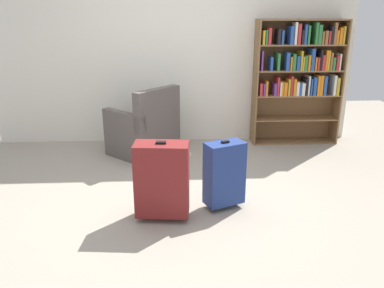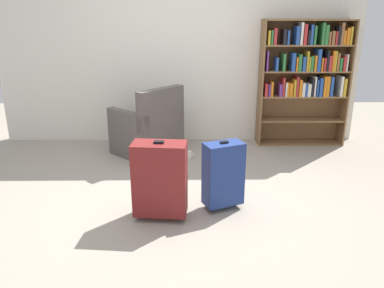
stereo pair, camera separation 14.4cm
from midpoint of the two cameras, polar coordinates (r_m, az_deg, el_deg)
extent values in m
plane|color=#9E9384|center=(3.89, -1.12, -8.32)|extent=(8.75, 8.75, 0.00)
cube|color=silver|center=(5.47, -1.10, 13.89)|extent=(5.00, 0.10, 2.60)
cube|color=brown|center=(5.41, 10.84, 8.66)|extent=(0.02, 0.31, 1.69)
cube|color=brown|center=(5.76, 22.46, 8.18)|extent=(0.02, 0.31, 1.69)
cube|color=brown|center=(5.69, 16.42, 8.73)|extent=(1.19, 0.02, 1.69)
cube|color=brown|center=(5.76, 16.06, 0.26)|extent=(1.15, 0.29, 0.02)
cube|color=brown|center=(5.66, 16.36, 3.51)|extent=(1.15, 0.29, 0.02)
cube|color=brown|center=(5.59, 16.68, 6.85)|extent=(1.15, 0.29, 0.02)
cube|color=brown|center=(5.53, 17.01, 10.28)|extent=(1.15, 0.29, 0.02)
cube|color=brown|center=(5.50, 17.36, 13.76)|extent=(1.15, 0.29, 0.02)
cube|color=brown|center=(5.48, 17.69, 17.06)|extent=(1.15, 0.29, 0.02)
cube|color=#B22D2D|center=(5.40, 11.49, 7.91)|extent=(0.04, 0.21, 0.17)
cube|color=#66337F|center=(5.40, 11.97, 7.86)|extent=(0.03, 0.19, 0.17)
cube|color=orange|center=(5.40, 12.31, 8.02)|extent=(0.03, 0.19, 0.20)
cube|color=#66337F|center=(5.44, 13.52, 7.82)|extent=(0.03, 0.20, 0.17)
cube|color=#B22D2D|center=(5.45, 13.91, 8.24)|extent=(0.02, 0.22, 0.25)
cube|color=silver|center=(5.46, 14.26, 7.91)|extent=(0.02, 0.22, 0.19)
cube|color=orange|center=(5.48, 14.49, 7.95)|extent=(0.02, 0.24, 0.19)
cube|color=orange|center=(5.47, 14.95, 7.82)|extent=(0.04, 0.19, 0.18)
cube|color=gold|center=(5.48, 15.44, 8.07)|extent=(0.03, 0.20, 0.23)
cube|color=#B22D2D|center=(5.50, 15.77, 8.26)|extent=(0.03, 0.22, 0.26)
cube|color=orange|center=(5.53, 16.14, 8.09)|extent=(0.04, 0.26, 0.23)
cube|color=silver|center=(5.53, 16.59, 7.83)|extent=(0.04, 0.23, 0.18)
cube|color=#264C99|center=(5.55, 16.94, 7.74)|extent=(0.03, 0.23, 0.17)
cube|color=silver|center=(5.54, 17.43, 7.68)|extent=(0.04, 0.18, 0.17)
cube|color=black|center=(5.57, 17.81, 8.04)|extent=(0.03, 0.23, 0.24)
cube|color=silver|center=(5.56, 18.16, 8.16)|extent=(0.02, 0.21, 0.27)
cube|color=#264C99|center=(5.56, 18.55, 7.90)|extent=(0.02, 0.17, 0.22)
cube|color=#264C99|center=(5.62, 18.87, 8.08)|extent=(0.04, 0.26, 0.25)
cube|color=orange|center=(5.61, 19.45, 8.12)|extent=(0.03, 0.21, 0.27)
cube|color=orange|center=(5.64, 19.75, 8.16)|extent=(0.04, 0.26, 0.27)
cube|color=#264C99|center=(5.65, 20.29, 8.08)|extent=(0.04, 0.23, 0.26)
cube|color=silver|center=(5.69, 21.59, 8.02)|extent=(0.03, 0.21, 0.27)
cube|color=gold|center=(5.72, 21.96, 7.86)|extent=(0.04, 0.23, 0.24)
cube|color=#66337F|center=(5.32, 11.73, 11.91)|extent=(0.02, 0.17, 0.26)
cube|color=#264C99|center=(5.36, 13.05, 11.43)|extent=(0.03, 0.18, 0.18)
cube|color=#2D7238|center=(5.41, 13.97, 11.68)|extent=(0.03, 0.24, 0.23)
cube|color=#264C99|center=(5.42, 15.32, 11.63)|extent=(0.04, 0.19, 0.24)
cube|color=orange|center=(5.46, 15.68, 11.37)|extent=(0.02, 0.26, 0.18)
cube|color=#2D7238|center=(5.46, 16.11, 11.53)|extent=(0.04, 0.24, 0.22)
cube|color=#264C99|center=(5.46, 16.75, 11.30)|extent=(0.04, 0.19, 0.19)
cube|color=gold|center=(5.48, 17.16, 11.66)|extent=(0.02, 0.22, 0.26)
cube|color=gold|center=(5.48, 17.46, 11.25)|extent=(0.02, 0.19, 0.19)
cube|color=#2D7238|center=(5.49, 17.79, 11.28)|extent=(0.03, 0.20, 0.20)
cube|color=orange|center=(5.50, 18.25, 11.30)|extent=(0.03, 0.19, 0.20)
cube|color=#264C99|center=(5.54, 18.66, 11.72)|extent=(0.04, 0.25, 0.28)
cube|color=orange|center=(5.55, 19.06, 11.11)|extent=(0.02, 0.23, 0.17)
cube|color=#B22D2D|center=(5.55, 19.46, 11.07)|extent=(0.02, 0.21, 0.17)
cube|color=black|center=(5.56, 19.86, 11.53)|extent=(0.03, 0.20, 0.27)
cube|color=#B22D2D|center=(5.58, 20.12, 11.19)|extent=(0.04, 0.22, 0.20)
cube|color=orange|center=(5.60, 20.50, 11.48)|extent=(0.03, 0.24, 0.26)
cube|color=gold|center=(5.59, 20.84, 11.42)|extent=(0.02, 0.20, 0.26)
cube|color=brown|center=(5.60, 21.19, 11.26)|extent=(0.03, 0.19, 0.24)
cube|color=#2D7238|center=(5.65, 21.44, 10.96)|extent=(0.03, 0.24, 0.17)
cube|color=#B22D2D|center=(5.66, 21.93, 11.00)|extent=(0.03, 0.23, 0.19)
cube|color=silver|center=(5.68, 22.20, 11.13)|extent=(0.02, 0.26, 0.22)
cube|color=gold|center=(5.30, 11.96, 15.12)|extent=(0.03, 0.19, 0.18)
cube|color=#2D7238|center=(5.35, 12.29, 15.16)|extent=(0.02, 0.25, 0.19)
cube|color=#B22D2D|center=(5.33, 12.79, 15.24)|extent=(0.04, 0.20, 0.21)
cube|color=black|center=(5.35, 14.13, 15.08)|extent=(0.04, 0.19, 0.20)
cube|color=#264C99|center=(5.36, 14.63, 14.96)|extent=(0.03, 0.19, 0.18)
cube|color=#264C99|center=(5.41, 15.87, 15.18)|extent=(0.04, 0.23, 0.23)
cube|color=silver|center=(5.40, 16.47, 15.37)|extent=(0.03, 0.17, 0.28)
cube|color=#B22D2D|center=(5.45, 16.85, 15.25)|extent=(0.04, 0.24, 0.26)
cube|color=black|center=(5.47, 17.31, 14.80)|extent=(0.03, 0.26, 0.18)
cube|color=#264C99|center=(5.44, 17.82, 15.11)|extent=(0.03, 0.18, 0.25)
cube|color=#2D7238|center=(5.49, 18.14, 15.03)|extent=(0.03, 0.25, 0.24)
cube|color=#2D7238|center=(5.53, 19.17, 15.15)|extent=(0.03, 0.26, 0.28)
cube|color=#2D7238|center=(5.54, 19.62, 14.96)|extent=(0.04, 0.25, 0.25)
cube|color=brown|center=(5.53, 20.12, 14.47)|extent=(0.03, 0.19, 0.17)
cube|color=brown|center=(5.56, 20.51, 14.50)|extent=(0.04, 0.23, 0.17)
cube|color=#B22D2D|center=(5.56, 20.99, 14.41)|extent=(0.02, 0.19, 0.17)
cube|color=black|center=(5.56, 21.37, 14.70)|extent=(0.03, 0.18, 0.23)
cube|color=brown|center=(5.57, 21.76, 14.89)|extent=(0.04, 0.18, 0.28)
cube|color=orange|center=(5.60, 22.01, 14.37)|extent=(0.03, 0.20, 0.18)
cube|color=orange|center=(5.62, 22.41, 14.49)|extent=(0.04, 0.21, 0.21)
cube|color=gold|center=(5.65, 22.75, 14.55)|extent=(0.03, 0.25, 0.23)
cube|color=#59514C|center=(5.11, -5.92, 0.83)|extent=(0.99, 0.99, 0.40)
cube|color=gray|center=(5.04, -6.01, 3.42)|extent=(0.77, 0.76, 0.08)
cube|color=#59514C|center=(4.79, -3.75, 5.24)|extent=(0.56, 0.60, 0.50)
cube|color=#59514C|center=(5.23, -3.60, 4.82)|extent=(0.58, 0.55, 0.22)
cube|color=#59514C|center=(4.84, -8.67, 3.50)|extent=(0.58, 0.55, 0.22)
cylinder|color=white|center=(4.94, 0.28, -1.58)|extent=(0.08, 0.08, 0.10)
torus|color=white|center=(4.94, 0.88, -1.53)|extent=(0.06, 0.01, 0.06)
cube|color=maroon|center=(3.43, -3.55, -5.15)|extent=(0.49, 0.28, 0.66)
cube|color=black|center=(3.30, -3.67, 0.28)|extent=(0.09, 0.06, 0.02)
cylinder|color=black|center=(3.61, -6.06, -10.22)|extent=(0.05, 0.05, 0.05)
cylinder|color=black|center=(3.57, -0.77, -10.49)|extent=(0.05, 0.05, 0.05)
cube|color=navy|center=(3.62, 5.77, -4.40)|extent=(0.41, 0.32, 0.60)
cube|color=black|center=(3.51, 5.94, 0.26)|extent=(0.08, 0.06, 0.02)
cylinder|color=black|center=(3.71, 3.88, -9.36)|extent=(0.07, 0.07, 0.05)
cylinder|color=black|center=(3.82, 7.28, -8.59)|extent=(0.07, 0.07, 0.05)
camera|label=1|loc=(0.07, -88.91, 0.37)|focal=36.16mm
camera|label=2|loc=(0.07, 91.09, -0.37)|focal=36.16mm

